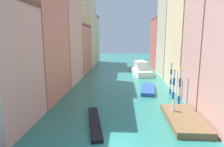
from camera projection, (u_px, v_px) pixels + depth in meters
ground_plane at (121, 82)px, 40.59m from camera, size 154.00×154.00×0.00m
building_left_1 at (36, 42)px, 28.61m from camera, size 6.98×11.31×17.27m
building_left_2 at (61, 38)px, 39.75m from camera, size 6.98×11.35×18.46m
building_left_3 at (75, 49)px, 52.03m from camera, size 6.98×12.05×12.66m
building_left_4 at (83, 32)px, 61.97m from camera, size 6.98×9.93×22.03m
building_left_5 at (89, 40)px, 72.05m from camera, size 6.98×9.39×17.08m
building_right_1 at (218, 35)px, 25.09m from camera, size 6.98×7.14×19.23m
building_right_2 at (192, 35)px, 34.69m from camera, size 6.98×11.70×19.55m
building_right_3 at (175, 32)px, 46.02m from camera, size 6.98×11.01×21.14m
building_right_4 at (164, 44)px, 57.67m from camera, size 6.98×10.94×15.02m
waterfront_dock at (184, 119)px, 21.40m from camera, size 3.60×7.96×0.68m
person_on_dock at (173, 106)px, 22.68m from camera, size 0.36×0.36×1.41m
mooring_pole_0 at (180, 86)px, 26.78m from camera, size 0.32×0.32×5.24m
mooring_pole_1 at (174, 83)px, 29.32m from camera, size 0.39×0.39×4.65m
mooring_pole_2 at (171, 78)px, 31.87m from camera, size 0.33×0.33×5.25m
vaporetto_white at (141, 69)px, 49.53m from camera, size 5.09×10.87×3.40m
gondola_black at (95, 122)px, 20.90m from camera, size 2.77×8.28×0.37m
motorboat_0 at (148, 89)px, 33.84m from camera, size 3.15×7.41×0.61m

